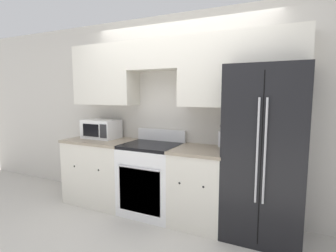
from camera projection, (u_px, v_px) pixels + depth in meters
name	position (u px, v px, depth m)	size (l,w,h in m)	color
ground_plane	(157.00, 226.00, 3.12)	(12.00, 12.00, 0.00)	beige
wall_back	(178.00, 98.00, 3.45)	(8.00, 0.39, 2.60)	beige
lower_cabinets_left	(102.00, 170.00, 3.80)	(0.96, 0.64, 0.92)	silver
lower_cabinets_right	(200.00, 186.00, 3.15)	(0.64, 0.64, 0.92)	silver
oven_range	(152.00, 178.00, 3.44)	(0.72, 0.65, 1.08)	white
refrigerator	(265.00, 153.00, 2.83)	(0.80, 0.74, 1.86)	black
microwave	(101.00, 129.00, 3.84)	(0.51, 0.35, 0.27)	white
bottle	(221.00, 138.00, 3.20)	(0.08, 0.08, 0.27)	silver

